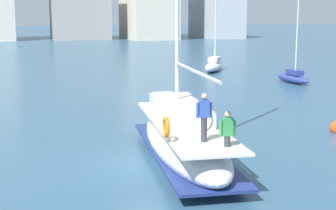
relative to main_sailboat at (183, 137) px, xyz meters
The scene contains 4 objects.
ground_plane 1.56m from the main_sailboat, behind, with size 400.00×400.00×0.00m, color #2D516B.
main_sailboat is the anchor object (origin of this frame).
moored_sloop_near 23.34m from the main_sailboat, 49.16° to the left, with size 1.11×4.24×6.55m.
moored_sloop_far 29.91m from the main_sailboat, 65.55° to the left, with size 4.25×5.52×7.27m.
Camera 1 is at (-4.70, -17.41, 5.54)m, focal length 53.78 mm.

